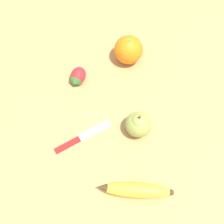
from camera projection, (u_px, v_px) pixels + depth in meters
ground_plane at (130, 128)px, 0.87m from camera, size 3.00×3.00×0.00m
banana at (135, 190)px, 0.77m from camera, size 0.17×0.13×0.04m
orange at (128, 50)px, 0.93m from camera, size 0.09×0.09×0.09m
pear at (138, 124)px, 0.83m from camera, size 0.07×0.07×0.09m
strawberry at (78, 77)px, 0.92m from camera, size 0.07×0.07×0.04m
paring_knife at (81, 138)px, 0.85m from camera, size 0.17×0.02×0.01m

